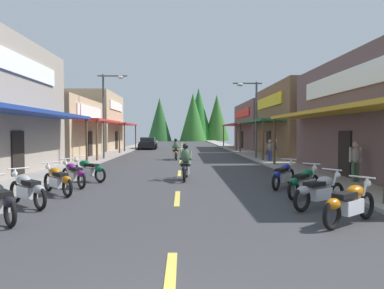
% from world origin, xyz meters
% --- Properties ---
extents(ground, '(10.35, 89.97, 0.10)m').
position_xyz_m(ground, '(0.00, 29.98, -0.05)').
color(ground, '#38383A').
extents(sidewalk_left, '(2.09, 89.97, 0.12)m').
position_xyz_m(sidewalk_left, '(-6.22, 29.98, 0.06)').
color(sidewalk_left, '#9E9991').
rests_on(sidewalk_left, ground).
extents(sidewalk_right, '(2.09, 89.97, 0.12)m').
position_xyz_m(sidewalk_right, '(6.22, 29.98, 0.06)').
color(sidewalk_right, '#9E9991').
rests_on(sidewalk_right, ground).
extents(centerline_dashes, '(0.16, 64.15, 0.01)m').
position_xyz_m(centerline_dashes, '(0.00, 33.02, 0.01)').
color(centerline_dashes, '#E0C64C').
rests_on(centerline_dashes, ground).
extents(storefront_left_middle, '(8.99, 9.55, 4.66)m').
position_xyz_m(storefront_left_middle, '(-10.81, 24.82, 2.33)').
color(storefront_left_middle, tan).
rests_on(storefront_left_middle, ground).
extents(storefront_left_far, '(10.34, 9.33, 6.25)m').
position_xyz_m(storefront_left_far, '(-11.50, 35.62, 3.12)').
color(storefront_left_far, tan).
rests_on(storefront_left_far, ground).
extents(storefront_right_middle, '(10.14, 10.90, 5.80)m').
position_xyz_m(storefront_right_middle, '(11.40, 25.41, 2.90)').
color(storefront_right_middle, brown).
rests_on(storefront_right_middle, ground).
extents(storefront_right_far, '(8.72, 12.69, 5.45)m').
position_xyz_m(storefront_right_far, '(10.68, 38.03, 2.73)').
color(storefront_right_far, brown).
rests_on(storefront_right_far, ground).
extents(streetlamp_left, '(2.14, 0.30, 6.18)m').
position_xyz_m(streetlamp_left, '(-5.25, 22.34, 4.03)').
color(streetlamp_left, '#474C51').
rests_on(streetlamp_left, ground).
extents(streetlamp_right, '(2.14, 0.30, 5.71)m').
position_xyz_m(streetlamp_right, '(5.23, 22.52, 3.77)').
color(streetlamp_right, '#474C51').
rests_on(streetlamp_right, ground).
extents(motorcycle_parked_right_0, '(1.79, 1.34, 1.04)m').
position_xyz_m(motorcycle_parked_right_0, '(3.88, 4.89, 0.49)').
color(motorcycle_parked_right_0, black).
rests_on(motorcycle_parked_right_0, ground).
extents(motorcycle_parked_right_1, '(1.86, 1.23, 1.04)m').
position_xyz_m(motorcycle_parked_right_1, '(3.84, 6.48, 0.49)').
color(motorcycle_parked_right_1, black).
rests_on(motorcycle_parked_right_1, ground).
extents(motorcycle_parked_right_2, '(1.57, 1.59, 1.04)m').
position_xyz_m(motorcycle_parked_right_2, '(4.00, 8.10, 0.49)').
color(motorcycle_parked_right_2, black).
rests_on(motorcycle_parked_right_2, ground).
extents(motorcycle_parked_right_3, '(1.37, 1.77, 1.04)m').
position_xyz_m(motorcycle_parked_right_3, '(3.87, 9.85, 0.49)').
color(motorcycle_parked_right_3, black).
rests_on(motorcycle_parked_right_3, ground).
extents(motorcycle_parked_left_1, '(1.66, 1.50, 1.04)m').
position_xyz_m(motorcycle_parked_left_1, '(-4.11, 6.92, 0.49)').
color(motorcycle_parked_left_1, black).
rests_on(motorcycle_parked_left_1, ground).
extents(motorcycle_parked_left_2, '(1.53, 1.64, 1.04)m').
position_xyz_m(motorcycle_parked_left_2, '(-3.95, 8.76, 0.49)').
color(motorcycle_parked_left_2, black).
rests_on(motorcycle_parked_left_2, ground).
extents(motorcycle_parked_left_3, '(1.45, 1.71, 1.04)m').
position_xyz_m(motorcycle_parked_left_3, '(-3.94, 10.36, 0.49)').
color(motorcycle_parked_left_3, black).
rests_on(motorcycle_parked_left_3, ground).
extents(motorcycle_parked_left_4, '(1.81, 1.31, 1.04)m').
position_xyz_m(motorcycle_parked_left_4, '(-3.77, 11.73, 0.49)').
color(motorcycle_parked_left_4, black).
rests_on(motorcycle_parked_left_4, ground).
extents(rider_cruising_lead, '(0.60, 2.14, 1.57)m').
position_xyz_m(rider_cruising_lead, '(0.28, 11.99, 0.66)').
color(rider_cruising_lead, black).
rests_on(rider_cruising_lead, ground).
extents(rider_cruising_trailing, '(0.60, 2.14, 1.57)m').
position_xyz_m(rider_cruising_trailing, '(-0.36, 22.68, 0.66)').
color(rider_cruising_trailing, black).
rests_on(rider_cruising_trailing, ground).
extents(pedestrian_by_shop, '(0.43, 0.45, 1.54)m').
position_xyz_m(pedestrian_by_shop, '(5.98, 20.08, 0.88)').
color(pedestrian_by_shop, '#333F8C').
rests_on(pedestrian_by_shop, ground).
extents(pedestrian_browsing, '(0.56, 0.33, 1.69)m').
position_xyz_m(pedestrian_browsing, '(6.86, 10.49, 0.98)').
color(pedestrian_browsing, '#3F593F').
rests_on(pedestrian_browsing, ground).
extents(pedestrian_waiting, '(0.34, 0.56, 1.60)m').
position_xyz_m(pedestrian_waiting, '(6.06, 19.12, 0.92)').
color(pedestrian_waiting, '#3F593F').
rests_on(pedestrian_waiting, ground).
extents(parked_car_curbside, '(2.16, 4.35, 1.40)m').
position_xyz_m(parked_car_curbside, '(-3.97, 37.86, 0.69)').
color(parked_car_curbside, black).
rests_on(parked_car_curbside, ground).
extents(treeline_backdrop, '(18.55, 10.52, 12.16)m').
position_xyz_m(treeline_backdrop, '(2.99, 75.02, 5.47)').
color(treeline_backdrop, '#2A6323').
rests_on(treeline_backdrop, ground).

